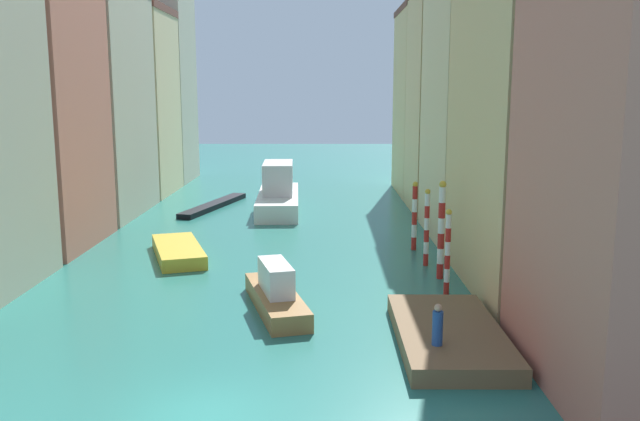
{
  "coord_description": "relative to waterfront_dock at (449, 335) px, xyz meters",
  "views": [
    {
      "loc": [
        3.46,
        -17.64,
        9.02
      ],
      "look_at": [
        3.24,
        24.91,
        1.5
      ],
      "focal_mm": 37.61,
      "sensor_mm": 36.0,
      "label": 1
    }
  ],
  "objects": [
    {
      "name": "vaporetto_white",
      "position": [
        -8.07,
        28.07,
        1.01
      ],
      "size": [
        3.53,
        12.09,
        3.71
      ],
      "color": "white",
      "rests_on": "ground"
    },
    {
      "name": "building_right_3",
      "position": [
        5.44,
        28.27,
        8.15
      ],
      "size": [
        6.7,
        8.47,
        16.91
      ],
      "color": "#DBB77A",
      "rests_on": "ground"
    },
    {
      "name": "building_left_3",
      "position": [
        -21.5,
        26.27,
        8.2
      ],
      "size": [
        6.7,
        11.3,
        17.01
      ],
      "color": "#BCB299",
      "rests_on": "ground"
    },
    {
      "name": "mooring_pole_3",
      "position": [
        0.69,
        14.73,
        1.73
      ],
      "size": [
        0.32,
        0.32,
        4.0
      ],
      "color": "red",
      "rests_on": "ground"
    },
    {
      "name": "gondola_black",
      "position": [
        -13.24,
        29.09,
        -0.12
      ],
      "size": [
        3.87,
        10.69,
        0.4
      ],
      "color": "black",
      "rests_on": "ground"
    },
    {
      "name": "mooring_pole_0",
      "position": [
        0.98,
        5.87,
        1.69
      ],
      "size": [
        0.27,
        0.27,
        3.95
      ],
      "color": "red",
      "rests_on": "ground"
    },
    {
      "name": "mooring_pole_2",
      "position": [
        0.85,
        11.15,
        1.77
      ],
      "size": [
        0.29,
        0.29,
        4.09
      ],
      "color": "red",
      "rests_on": "ground"
    },
    {
      "name": "mooring_pole_1",
      "position": [
        1.16,
        8.63,
        2.16
      ],
      "size": [
        0.36,
        0.36,
        4.85
      ],
      "color": "red",
      "rests_on": "ground"
    },
    {
      "name": "ground_plane",
      "position": [
        -8.03,
        18.9,
        -0.32
      ],
      "size": [
        154.0,
        154.0,
        0.0
      ],
      "primitive_type": "plane",
      "color": "#28756B"
    },
    {
      "name": "motorboat_0",
      "position": [
        -12.61,
        12.8,
        0.04
      ],
      "size": [
        4.27,
        6.96,
        0.72
      ],
      "color": "gold",
      "rests_on": "ground"
    },
    {
      "name": "building_right_1",
      "position": [
        5.44,
        7.45,
        10.02
      ],
      "size": [
        6.7,
        12.11,
        20.66
      ],
      "color": "#DBB77A",
      "rests_on": "ground"
    },
    {
      "name": "motorboat_1",
      "position": [
        -6.55,
        3.84,
        0.38
      ],
      "size": [
        3.28,
        6.71,
        2.01
      ],
      "color": "olive",
      "rests_on": "ground"
    },
    {
      "name": "building_right_2",
      "position": [
        5.44,
        18.55,
        7.71
      ],
      "size": [
        6.7,
        10.22,
        16.03
      ],
      "color": "beige",
      "rests_on": "ground"
    },
    {
      "name": "building_left_4",
      "position": [
        -21.5,
        36.89,
        7.91
      ],
      "size": [
        6.7,
        9.24,
        16.45
      ],
      "color": "beige",
      "rests_on": "ground"
    },
    {
      "name": "building_left_2",
      "position": [
        -21.5,
        15.73,
        9.8
      ],
      "size": [
        6.7,
        9.04,
        20.22
      ],
      "color": "#C6705B",
      "rests_on": "ground"
    },
    {
      "name": "person_on_dock",
      "position": [
        -0.74,
        -1.82,
        0.98
      ],
      "size": [
        0.36,
        0.36,
        1.43
      ],
      "color": "#234C93",
      "rests_on": "waterfront_dock"
    },
    {
      "name": "building_right_4",
      "position": [
        5.44,
        37.48,
        7.9
      ],
      "size": [
        6.7,
        10.03,
        16.42
      ],
      "color": "#DBB77A",
      "rests_on": "ground"
    },
    {
      "name": "waterfront_dock",
      "position": [
        0.0,
        0.0,
        0.0
      ],
      "size": [
        3.71,
        7.75,
        0.64
      ],
      "color": "brown",
      "rests_on": "ground"
    },
    {
      "name": "building_left_5",
      "position": [
        -21.5,
        45.92,
        10.62
      ],
      "size": [
        6.7,
        8.55,
        21.87
      ],
      "color": "#BCB299",
      "rests_on": "ground"
    }
  ]
}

